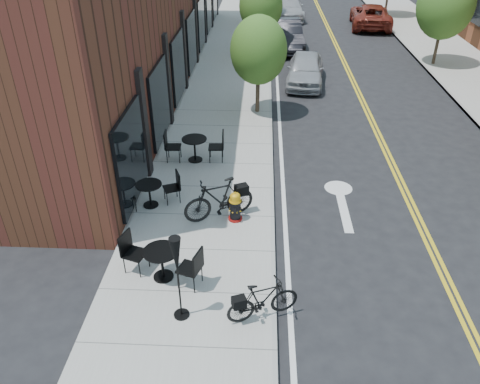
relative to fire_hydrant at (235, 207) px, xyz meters
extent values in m
plane|color=black|center=(1.07, -1.33, -0.53)|extent=(120.00, 120.00, 0.00)
cube|color=#9E9B93|center=(-0.93, 8.67, -0.47)|extent=(4.00, 70.00, 0.12)
cube|color=#4E2919|center=(-5.43, 12.67, 2.97)|extent=(5.00, 28.00, 7.00)
cylinder|color=#382B1E|center=(0.47, 7.67, 0.39)|extent=(0.16, 0.16, 1.61)
ellipsoid|color=#3D6921|center=(0.47, 7.67, 2.08)|extent=(2.20, 2.20, 2.64)
cylinder|color=#382B1E|center=(0.47, 15.67, 0.43)|extent=(0.16, 0.16, 1.68)
ellipsoid|color=#3D6921|center=(0.47, 15.67, 2.19)|extent=(2.30, 2.30, 2.76)
cylinder|color=#382B1E|center=(0.47, 23.67, 0.37)|extent=(0.16, 0.16, 1.57)
cylinder|color=#382B1E|center=(9.67, 14.67, 0.50)|extent=(0.16, 0.16, 1.82)
ellipsoid|color=#3D6921|center=(9.67, 14.67, 2.53)|extent=(2.80, 2.80, 3.36)
cylinder|color=#382B1E|center=(9.67, 26.67, 0.50)|extent=(0.16, 0.16, 1.82)
cylinder|color=maroon|center=(0.00, 0.00, -0.38)|extent=(0.50, 0.50, 0.06)
cylinder|color=black|center=(0.00, 0.00, -0.10)|extent=(0.39, 0.39, 0.57)
cylinder|color=gold|center=(0.00, 0.00, 0.19)|extent=(0.44, 0.44, 0.04)
cylinder|color=gold|center=(0.00, 0.00, 0.27)|extent=(0.38, 0.38, 0.13)
ellipsoid|color=gold|center=(0.00, 0.00, 0.35)|extent=(0.36, 0.36, 0.17)
cylinder|color=gold|center=(0.00, 0.00, 0.43)|extent=(0.06, 0.06, 0.06)
imported|color=black|center=(-0.44, 0.08, 0.18)|extent=(2.03, 1.33, 1.19)
imported|color=black|center=(0.77, -3.47, 0.06)|extent=(1.61, 0.98, 0.94)
cylinder|color=black|center=(-1.53, -2.38, -0.40)|extent=(0.59, 0.59, 0.03)
cylinder|color=black|center=(-1.53, -2.38, -0.03)|extent=(0.08, 0.08, 0.75)
cylinder|color=black|center=(-1.53, -2.38, 0.35)|extent=(1.02, 1.02, 0.03)
cylinder|color=black|center=(-2.45, 0.57, -0.40)|extent=(0.56, 0.56, 0.03)
cylinder|color=black|center=(-2.45, 0.57, -0.06)|extent=(0.08, 0.08, 0.68)
cylinder|color=black|center=(-2.45, 0.57, 0.28)|extent=(0.97, 0.97, 0.03)
cylinder|color=black|center=(-1.53, 3.33, -0.40)|extent=(0.50, 0.50, 0.03)
cylinder|color=black|center=(-1.53, 3.33, -0.02)|extent=(0.07, 0.07, 0.76)
cylinder|color=black|center=(-1.53, 3.33, 0.36)|extent=(0.86, 0.86, 0.03)
cylinder|color=black|center=(-0.93, -3.52, -0.39)|extent=(0.33, 0.33, 0.04)
cylinder|color=black|center=(-0.93, -3.52, 0.60)|extent=(0.04, 0.04, 1.98)
cone|color=black|center=(-0.93, -3.52, 1.20)|extent=(0.24, 0.24, 0.87)
imported|color=#999BA0|center=(2.67, 11.50, 0.17)|extent=(2.11, 4.30, 1.41)
imported|color=black|center=(1.93, 17.54, 0.27)|extent=(2.08, 5.02, 1.61)
imported|color=#A6A7AB|center=(2.40, 25.79, 0.22)|extent=(2.21, 5.23, 1.51)
imported|color=maroon|center=(7.91, 23.34, 0.23)|extent=(3.07, 5.69, 1.52)
camera|label=1|loc=(0.63, -10.40, 7.04)|focal=35.00mm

